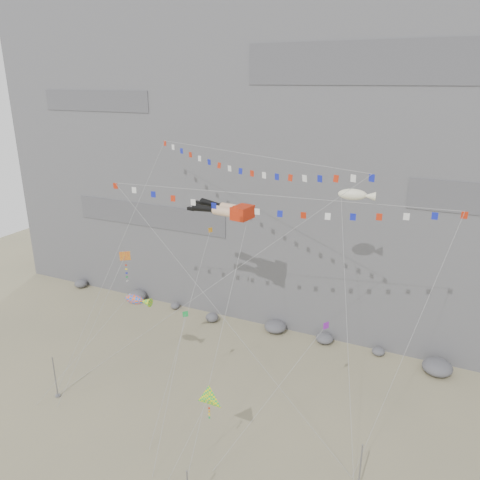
{
  "coord_description": "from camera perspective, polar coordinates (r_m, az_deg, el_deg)",
  "views": [
    {
      "loc": [
        16.8,
        -29.53,
        28.5
      ],
      "look_at": [
        -0.96,
        9.0,
        13.92
      ],
      "focal_mm": 35.0,
      "sensor_mm": 36.0,
      "label": 1
    }
  ],
  "objects": [
    {
      "name": "ground",
      "position": [
        44.34,
        -4.02,
        -21.08
      ],
      "size": [
        120.0,
        120.0,
        0.0
      ],
      "primitive_type": "plane",
      "color": "gray",
      "rests_on": "ground"
    },
    {
      "name": "blimp_windsock",
      "position": [
        41.49,
        13.55,
        5.33
      ],
      "size": [
        6.32,
        13.89,
        23.5
      ],
      "color": "#FAF5CD",
      "rests_on": "ground"
    },
    {
      "name": "small_kite_a",
      "position": [
        45.79,
        -3.79,
        0.64
      ],
      "size": [
        2.11,
        14.63,
        20.23
      ],
      "color": "orange",
      "rests_on": "ground"
    },
    {
      "name": "harlequin_kite",
      "position": [
        42.84,
        -13.87,
        -1.97
      ],
      "size": [
        5.66,
        6.79,
        15.44
      ],
      "color": "red",
      "rests_on": "ground"
    },
    {
      "name": "legs_kite",
      "position": [
        43.54,
        -1.74,
        3.69
      ],
      "size": [
        8.56,
        17.76,
        23.46
      ],
      "rotation": [
        0.0,
        0.0,
        -0.15
      ],
      "color": "red",
      "rests_on": "ground"
    },
    {
      "name": "talus_boulders",
      "position": [
        56.79,
        4.33,
        -10.52
      ],
      "size": [
        60.0,
        3.0,
        1.2
      ],
      "primitive_type": null,
      "color": "#5A5A5F",
      "rests_on": "ground"
    },
    {
      "name": "delta_kite",
      "position": [
        36.26,
        -3.85,
        -18.78
      ],
      "size": [
        3.3,
        3.74,
        8.02
      ],
      "color": "yellow",
      "rests_on": "ground"
    },
    {
      "name": "fish_windsock",
      "position": [
        45.05,
        -12.76,
        -7.09
      ],
      "size": [
        8.39,
        7.65,
        13.25
      ],
      "color": "#FF550D",
      "rests_on": "ground"
    },
    {
      "name": "flag_banner_lower",
      "position": [
        38.73,
        3.55,
        5.4
      ],
      "size": [
        29.44,
        8.08,
        22.7
      ],
      "color": "red",
      "rests_on": "ground"
    },
    {
      "name": "flag_banner_upper",
      "position": [
        42.74,
        0.72,
        10.41
      ],
      "size": [
        26.42,
        17.33,
        29.08
      ],
      "color": "red",
      "rests_on": "ground"
    },
    {
      "name": "anchor_pole_right",
      "position": [
        38.17,
        14.43,
        -25.43
      ],
      "size": [
        0.12,
        0.12,
        4.3
      ],
      "primitive_type": "cylinder",
      "color": "gray",
      "rests_on": "ground"
    },
    {
      "name": "small_kite_b",
      "position": [
        38.75,
        10.29,
        -10.42
      ],
      "size": [
        6.76,
        9.18,
        14.27
      ],
      "color": "purple",
      "rests_on": "ground"
    },
    {
      "name": "cliff",
      "position": [
        63.88,
        9.82,
        15.56
      ],
      "size": [
        80.0,
        28.0,
        50.0
      ],
      "primitive_type": "cube",
      "color": "slate",
      "rests_on": "ground"
    },
    {
      "name": "anchor_pole_left",
      "position": [
        48.7,
        -21.61,
        -15.28
      ],
      "size": [
        0.12,
        0.12,
        4.32
      ],
      "primitive_type": "cylinder",
      "color": "gray",
      "rests_on": "ground"
    },
    {
      "name": "small_kite_c",
      "position": [
        41.9,
        -6.73,
        -9.24
      ],
      "size": [
        2.84,
        9.75,
        12.92
      ],
      "color": "green",
      "rests_on": "ground"
    }
  ]
}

